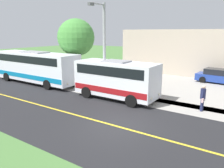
{
  "coord_description": "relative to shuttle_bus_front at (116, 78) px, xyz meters",
  "views": [
    {
      "loc": [
        9.69,
        6.18,
        5.14
      ],
      "look_at": [
        -3.5,
        -2.68,
        1.4
      ],
      "focal_mm": 35.49,
      "sensor_mm": 36.0,
      "label": 1
    }
  ],
  "objects": [
    {
      "name": "ground_plane",
      "position": [
        4.5,
        2.96,
        -1.65
      ],
      "size": [
        120.0,
        120.0,
        0.0
      ],
      "primitive_type": "plane",
      "color": "#477238"
    },
    {
      "name": "parked_car_near",
      "position": [
        -10.46,
        5.82,
        -0.97
      ],
      "size": [
        2.32,
        4.55,
        1.45
      ],
      "color": "navy",
      "rests_on": "ground"
    },
    {
      "name": "shuttle_bus_front",
      "position": [
        0.0,
        0.0,
        0.0
      ],
      "size": [
        2.65,
        6.68,
        3.02
      ],
      "color": "white",
      "rests_on": "ground"
    },
    {
      "name": "transit_bus_rear",
      "position": [
        -0.07,
        -9.95,
        0.11
      ],
      "size": [
        2.79,
        10.56,
        3.22
      ],
      "color": "white",
      "rests_on": "ground"
    },
    {
      "name": "commercial_building",
      "position": [
        -16.9,
        3.81,
        1.07
      ],
      "size": [
        10.0,
        20.87,
        5.45
      ],
      "primitive_type": "cube",
      "color": "#B7A893",
      "rests_on": "ground"
    },
    {
      "name": "road_surface",
      "position": [
        4.5,
        2.96,
        -1.65
      ],
      "size": [
        8.0,
        100.0,
        0.01
      ],
      "primitive_type": "cube",
      "color": "black",
      "rests_on": "ground"
    },
    {
      "name": "road_centre_line",
      "position": [
        4.5,
        2.96,
        -1.64
      ],
      "size": [
        0.16,
        100.0,
        0.0
      ],
      "primitive_type": "cube",
      "color": "gold",
      "rests_on": "ground"
    },
    {
      "name": "sidewalk",
      "position": [
        -0.7,
        2.96,
        -1.65
      ],
      "size": [
        2.4,
        100.0,
        0.01
      ],
      "primitive_type": "cube",
      "color": "#9E9991",
      "rests_on": "ground"
    },
    {
      "name": "tree_curbside",
      "position": [
        -2.9,
        -6.76,
        2.92
      ],
      "size": [
        3.78,
        3.78,
        6.49
      ],
      "color": "brown",
      "rests_on": "ground"
    },
    {
      "name": "pedestrian_with_bags",
      "position": [
        -0.79,
        6.31,
        -0.71
      ],
      "size": [
        0.72,
        0.34,
        1.76
      ],
      "color": "#1E2347",
      "rests_on": "ground"
    },
    {
      "name": "street_light_pole",
      "position": [
        -0.37,
        -1.48,
        2.42
      ],
      "size": [
        1.97,
        0.24,
        7.35
      ],
      "color": "#9E9EA3",
      "rests_on": "ground"
    },
    {
      "name": "parking_lot_surface",
      "position": [
        -7.9,
        5.96,
        -1.65
      ],
      "size": [
        14.0,
        36.0,
        0.01
      ],
      "primitive_type": "cube",
      "color": "#9E9991",
      "rests_on": "ground"
    }
  ]
}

